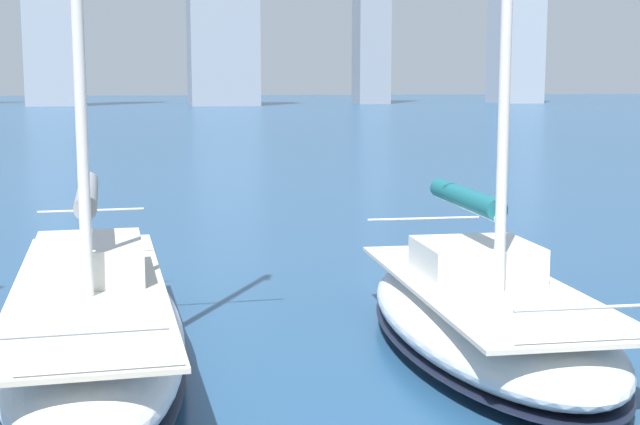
{
  "coord_description": "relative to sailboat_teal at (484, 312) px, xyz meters",
  "views": [
    {
      "loc": [
        2.64,
        5.42,
        4.04
      ],
      "look_at": [
        -0.08,
        -6.91,
        2.2
      ],
      "focal_mm": 50.0,
      "sensor_mm": 36.0,
      "label": 1
    }
  ],
  "objects": [
    {
      "name": "sailboat_grey",
      "position": [
        5.79,
        -0.69,
        0.05
      ],
      "size": [
        2.8,
        9.51,
        9.94
      ],
      "color": "white",
      "rests_on": "ground"
    },
    {
      "name": "sailboat_teal",
      "position": [
        0.0,
        0.0,
        0.0
      ],
      "size": [
        3.23,
        7.56,
        9.2
      ],
      "color": "silver",
      "rests_on": "ground"
    }
  ]
}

